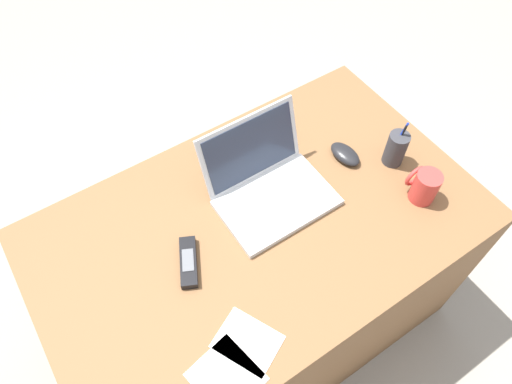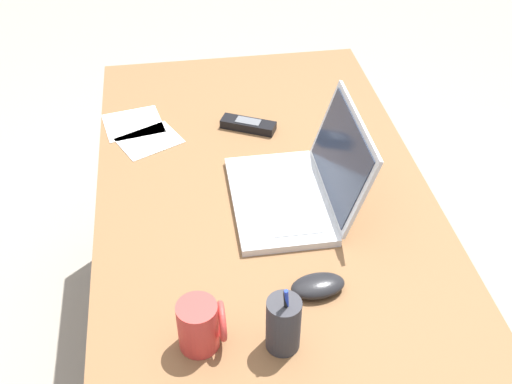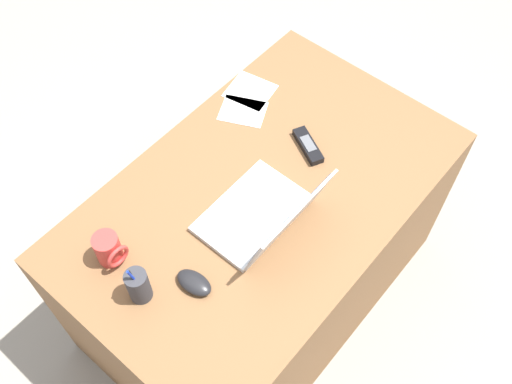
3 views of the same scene
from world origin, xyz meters
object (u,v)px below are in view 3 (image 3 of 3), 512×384
coffee_mug_white (109,249)px  pen_holder (138,286)px  laptop (264,215)px  computer_mouse (194,283)px  cordless_phone (307,145)px

coffee_mug_white → pen_holder: bearing=80.6°
laptop → pen_holder: 0.41m
computer_mouse → laptop: bearing=170.9°
computer_mouse → pen_holder: pen_holder is taller
cordless_phone → computer_mouse: bearing=5.8°
computer_mouse → coffee_mug_white: size_ratio=1.06×
laptop → computer_mouse: size_ratio=2.98×
coffee_mug_white → cordless_phone: 0.71m
coffee_mug_white → cordless_phone: bearing=165.3°
computer_mouse → pen_holder: bearing=-43.9°
computer_mouse → coffee_mug_white: bearing=-74.5°
laptop → computer_mouse: 0.28m
laptop → computer_mouse: bearing=-3.7°
cordless_phone → pen_holder: pen_holder is taller
pen_holder → computer_mouse: bearing=141.5°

